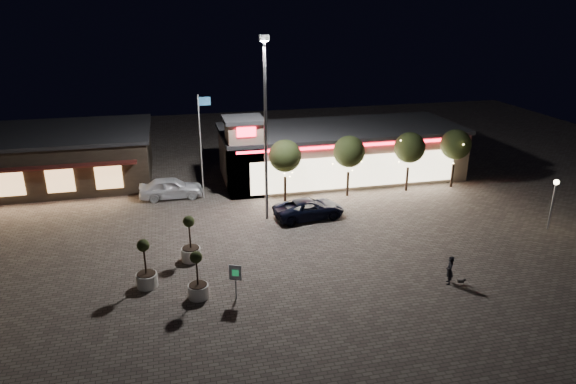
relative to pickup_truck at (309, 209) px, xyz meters
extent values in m
plane|color=#685E54|center=(-4.90, -7.46, -0.69)|extent=(90.00, 90.00, 0.00)
cube|color=gray|center=(5.10, 8.54, 1.31)|extent=(20.00, 8.00, 4.00)
cube|color=#262628|center=(5.10, 8.54, 3.46)|extent=(20.40, 8.40, 0.30)
cube|color=beige|center=(5.10, 4.49, 0.91)|extent=(17.00, 0.12, 2.60)
cube|color=#FF142D|center=(5.10, 4.46, 3.06)|extent=(19.00, 0.10, 0.18)
cube|color=gray|center=(-3.60, 5.84, 2.21)|extent=(2.60, 2.60, 5.80)
cube|color=#262628|center=(-3.60, 5.84, 5.26)|extent=(3.00, 3.00, 0.30)
cube|color=#FF142D|center=(-3.60, 4.49, 4.61)|extent=(1.40, 0.10, 0.70)
cube|color=#382D23|center=(-18.90, 12.54, 1.31)|extent=(16.00, 10.00, 4.00)
cube|color=#262628|center=(-18.90, 12.54, 3.46)|extent=(16.40, 10.40, 0.30)
cube|color=#591E19|center=(-18.90, 7.14, 2.11)|extent=(14.40, 0.80, 0.15)
cube|color=#EAAC69|center=(-20.90, 7.49, 0.91)|extent=(2.00, 0.12, 1.80)
cube|color=#EAAC69|center=(-17.40, 7.49, 0.91)|extent=(2.00, 0.12, 1.80)
cube|color=#EAAC69|center=(-13.90, 7.49, 0.91)|extent=(2.00, 0.12, 1.80)
cylinder|color=gray|center=(-2.90, 0.54, 5.31)|extent=(0.20, 0.20, 12.00)
cube|color=gray|center=(-2.90, 0.54, 11.51)|extent=(0.60, 0.40, 0.35)
cube|color=white|center=(-2.90, 0.54, 11.31)|extent=(0.45, 0.30, 0.08)
cylinder|color=white|center=(-6.90, 5.54, 3.31)|extent=(0.10, 0.10, 8.00)
cube|color=#286394|center=(-6.45, 5.54, 6.81)|extent=(0.90, 0.04, 0.60)
cylinder|color=gray|center=(15.10, -5.46, 0.91)|extent=(0.12, 0.12, 3.20)
sphere|color=#FFE5B2|center=(15.10, -5.46, 2.61)|extent=(0.36, 0.36, 0.36)
cylinder|color=#332319|center=(-0.90, 3.54, 0.27)|extent=(0.20, 0.20, 1.92)
sphere|color=#2D3819|center=(-0.90, 3.54, 2.88)|extent=(2.42, 2.42, 2.42)
cylinder|color=#332319|center=(4.10, 3.54, 0.27)|extent=(0.20, 0.20, 1.92)
sphere|color=#2D3819|center=(4.10, 3.54, 2.88)|extent=(2.42, 2.42, 2.42)
cylinder|color=#332319|center=(9.10, 3.54, 0.27)|extent=(0.20, 0.20, 1.92)
sphere|color=#2D3819|center=(9.10, 3.54, 2.88)|extent=(2.42, 2.42, 2.42)
cylinder|color=#332319|center=(13.10, 3.54, 0.27)|extent=(0.20, 0.20, 1.92)
sphere|color=#2D3819|center=(13.10, 3.54, 2.88)|extent=(2.42, 2.42, 2.42)
imported|color=black|center=(0.00, 0.00, 0.00)|extent=(5.22, 2.86, 1.39)
imported|color=white|center=(-9.31, 6.23, 0.13)|extent=(4.84, 2.01, 1.64)
imported|color=black|center=(4.93, -10.37, 0.11)|extent=(0.56, 0.68, 1.60)
cube|color=#59514C|center=(5.51, -10.63, -0.48)|extent=(0.36, 0.18, 0.18)
sphere|color=#59514C|center=(5.71, -10.66, -0.41)|extent=(0.16, 0.16, 0.16)
cylinder|color=silver|center=(-10.89, -6.94, -0.32)|extent=(1.12, 1.12, 0.75)
cylinder|color=black|center=(-10.89, -6.94, 0.07)|extent=(0.97, 0.97, 0.06)
cylinder|color=#332319|center=(-10.89, -6.94, 0.94)|extent=(0.09, 0.09, 1.68)
sphere|color=#2D3819|center=(-10.89, -6.94, 1.74)|extent=(0.65, 0.65, 0.65)
cylinder|color=silver|center=(-8.29, -8.66, -0.34)|extent=(1.06, 1.06, 0.71)
cylinder|color=black|center=(-8.29, -8.66, 0.03)|extent=(0.92, 0.92, 0.05)
cylinder|color=#332319|center=(-8.29, -8.66, 0.86)|extent=(0.09, 0.09, 1.60)
sphere|color=#2D3819|center=(-8.29, -8.66, 1.61)|extent=(0.62, 0.62, 0.62)
cylinder|color=silver|center=(-8.42, -4.47, -0.31)|extent=(1.14, 1.14, 0.76)
cylinder|color=black|center=(-8.42, -4.47, 0.09)|extent=(0.99, 0.99, 0.06)
cylinder|color=#332319|center=(-8.42, -4.47, 0.97)|extent=(0.10, 0.10, 1.71)
sphere|color=#2D3819|center=(-8.42, -4.47, 1.78)|extent=(0.67, 0.67, 0.67)
cylinder|color=gray|center=(-6.43, -9.25, -0.11)|extent=(0.08, 0.08, 1.17)
cube|color=white|center=(-6.43, -9.25, 0.82)|extent=(0.60, 0.31, 0.83)
cube|color=green|center=(-6.43, -9.29, 0.82)|extent=(0.32, 0.16, 0.34)
camera|label=1|loc=(-9.08, -31.96, 13.64)|focal=32.00mm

